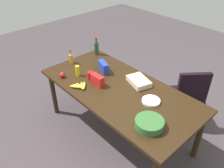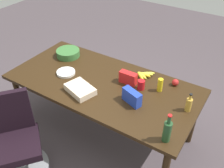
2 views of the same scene
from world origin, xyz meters
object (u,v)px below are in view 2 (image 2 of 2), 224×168
Objects in this scene: office_chair at (18,145)px; chip_bag_blue at (132,97)px; wine_bottle at (167,131)px; apple_red at (175,82)px; salad_bowl at (68,53)px; banana_bunch at (144,75)px; chip_bag_red at (128,78)px; paper_plate_stack at (66,72)px; sheet_cake at (80,89)px; conference_table at (103,88)px; red_solo_cup at (141,85)px; mustard_bottle at (160,85)px; dressing_bottle at (189,104)px.

chip_bag_blue is (0.93, 0.81, 0.52)m from office_chair.
apple_red is at bearing 105.77° from wine_bottle.
banana_bunch is at bearing 6.11° from salad_bowl.
paper_plate_stack is (-0.72, -0.23, -0.06)m from chip_bag_red.
wine_bottle reaches higher than sheet_cake.
red_solo_cup reaches higher than conference_table.
apple_red is 0.84m from wine_bottle.
salad_bowl is 1.15m from red_solo_cup.
sheet_cake is (-0.10, -0.27, 0.11)m from conference_table.
wine_bottle reaches higher than red_solo_cup.
mustard_bottle is at bearing 9.75° from chip_bag_red.
salad_bowl is at bearing -173.89° from banana_bunch.
dressing_bottle reaches higher than chip_bag_blue.
dressing_bottle is at bearing -25.10° from banana_bunch.
wine_bottle reaches higher than paper_plate_stack.
conference_table is 9.94× the size of paper_plate_stack.
conference_table is at bearing 156.75° from wine_bottle.
salad_bowl is 1.98× the size of mustard_bottle.
apple_red is 0.37m from banana_bunch.
sheet_cake is at bearing -165.50° from chip_bag_blue.
red_solo_cup is 0.50× the size of paper_plate_stack.
dressing_bottle is at bearing -21.22° from mustard_bottle.
conference_table is at bearing 62.96° from office_chair.
salad_bowl is at bearing 173.90° from dressing_bottle.
dressing_bottle reaches higher than salad_bowl.
mustard_bottle reaches higher than chip_bag_red.
chip_bag_blue is 0.74× the size of wine_bottle.
conference_table is 0.51m from banana_bunch.
chip_bag_blue is at bearing 150.64° from wine_bottle.
salad_bowl is (-0.72, 0.25, 0.12)m from conference_table.
dressing_bottle is 0.73m from chip_bag_red.
office_chair is 0.90m from sheet_cake.
sheet_cake is 1.45× the size of paper_plate_stack.
banana_bunch is 1.04× the size of paper_plate_stack.
office_chair is 3.20× the size of wine_bottle.
office_chair is at bearing -159.46° from wine_bottle.
sheet_cake is 1.08× the size of wine_bottle.
dressing_bottle reaches higher than chip_bag_red.
office_chair is at bearing -145.30° from dressing_bottle.
wine_bottle is at bearing -74.23° from apple_red.
wine_bottle is 1.29× the size of banana_bunch.
banana_bunch is at bearing 66.11° from chip_bag_red.
dressing_bottle is at bearing -6.46° from red_solo_cup.
dressing_bottle reaches higher than paper_plate_stack.
red_solo_cup is at bearing 13.59° from paper_plate_stack.
sheet_cake is 2.07× the size of mustard_bottle.
dressing_bottle is 0.94× the size of chip_bag_blue.
apple_red is 0.38× the size of chip_bag_red.
wine_bottle is at bearing -45.98° from red_solo_cup.
conference_table is 1.05m from wine_bottle.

